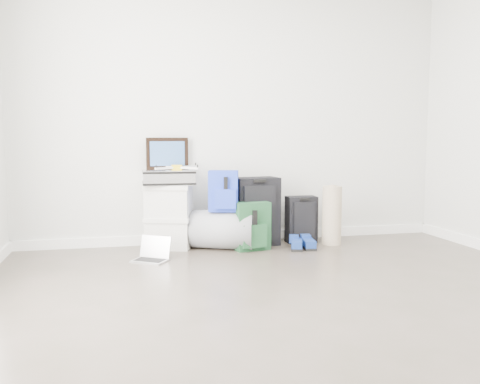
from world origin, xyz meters
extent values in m
plane|color=#3D372C|center=(0.00, 0.00, 0.00)|extent=(5.00, 5.00, 0.00)
cube|color=silver|center=(0.00, 2.50, 1.35)|extent=(4.50, 0.02, 2.70)
cube|color=white|center=(0.00, 2.49, 0.05)|extent=(4.50, 0.02, 0.10)
cube|color=silver|center=(-0.72, 2.31, 0.14)|extent=(0.51, 0.45, 0.28)
cube|color=silver|center=(-0.72, 2.31, 0.30)|extent=(0.53, 0.48, 0.04)
cube|color=silver|center=(-0.72, 2.31, 0.46)|extent=(0.51, 0.45, 0.28)
cube|color=silver|center=(-0.72, 2.31, 0.61)|extent=(0.53, 0.48, 0.04)
cube|color=#B2B2B7|center=(-0.72, 2.31, 0.71)|extent=(0.51, 0.38, 0.14)
cube|color=black|center=(-0.72, 2.41, 0.94)|extent=(0.42, 0.08, 0.32)
cube|color=#234E8D|center=(-0.72, 2.40, 0.94)|extent=(0.35, 0.05, 0.24)
cube|color=gold|center=(-0.64, 2.29, 0.80)|extent=(0.11, 0.11, 0.05)
cube|color=white|center=(-0.53, 2.38, 0.80)|extent=(0.23, 0.20, 0.02)
cube|color=white|center=(-0.73, 2.40, 0.80)|extent=(0.20, 0.23, 0.02)
cube|color=white|center=(-0.75, 2.20, 0.80)|extent=(0.23, 0.20, 0.02)
cube|color=white|center=(-0.55, 2.18, 0.80)|extent=(0.20, 0.23, 0.02)
cylinder|color=gray|center=(-0.21, 2.14, 0.19)|extent=(0.72, 0.60, 0.38)
cube|color=#1B25B3|center=(-0.21, 2.12, 0.58)|extent=(0.32, 0.24, 0.40)
cube|color=#1B25B3|center=(-0.21, 2.03, 0.51)|extent=(0.22, 0.11, 0.19)
cube|color=black|center=(0.15, 2.24, 0.35)|extent=(0.48, 0.32, 0.69)
cube|color=black|center=(0.15, 2.09, 0.35)|extent=(0.34, 0.09, 0.56)
cube|color=black|center=(0.15, 2.10, 0.67)|extent=(0.14, 0.05, 0.03)
cube|color=#163C26|center=(0.06, 2.05, 0.24)|extent=(0.36, 0.25, 0.47)
cube|color=#163C26|center=(0.06, 1.94, 0.16)|extent=(0.25, 0.11, 0.22)
cube|color=black|center=(0.65, 2.27, 0.24)|extent=(0.31, 0.18, 0.49)
cube|color=black|center=(0.65, 2.16, 0.24)|extent=(0.23, 0.03, 0.39)
cube|color=black|center=(0.65, 2.17, 0.47)|extent=(0.11, 0.02, 0.02)
cube|color=black|center=(0.50, 1.96, 0.01)|extent=(0.19, 0.30, 0.03)
cube|color=#194397|center=(0.50, 1.96, 0.06)|extent=(0.18, 0.29, 0.07)
cube|color=black|center=(0.62, 1.96, 0.01)|extent=(0.15, 0.29, 0.03)
cube|color=#194397|center=(0.62, 1.96, 0.06)|extent=(0.14, 0.28, 0.07)
cylinder|color=tan|center=(0.92, 2.10, 0.30)|extent=(0.20, 0.20, 0.60)
cube|color=silver|center=(-0.95, 1.77, 0.01)|extent=(0.36, 0.34, 0.01)
cube|color=black|center=(-0.95, 1.77, 0.01)|extent=(0.29, 0.26, 0.00)
cube|color=black|center=(-0.89, 1.86, 0.11)|extent=(0.25, 0.17, 0.20)
camera|label=1|loc=(-1.17, -2.71, 1.09)|focal=38.00mm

